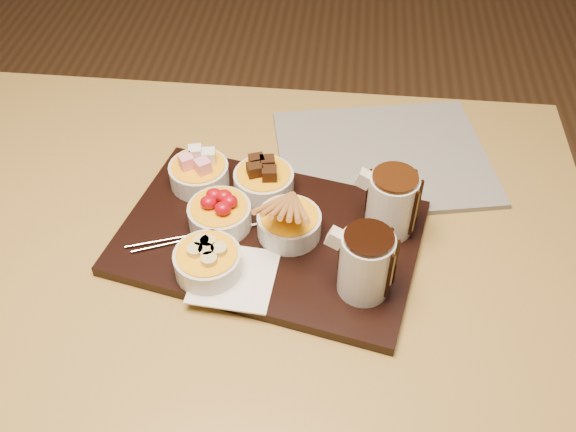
# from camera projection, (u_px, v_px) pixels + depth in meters

# --- Properties ---
(dining_table) EXTENTS (1.20, 0.80, 0.75)m
(dining_table) POSITION_uv_depth(u_px,v_px,m) (229.00, 266.00, 1.11)
(dining_table) COLOR #A5843D
(dining_table) RESTS_ON ground
(serving_board) EXTENTS (0.51, 0.39, 0.02)m
(serving_board) POSITION_uv_depth(u_px,v_px,m) (269.00, 237.00, 1.01)
(serving_board) COLOR black
(serving_board) RESTS_ON dining_table
(napkin) EXTENTS (0.13, 0.13, 0.00)m
(napkin) POSITION_uv_depth(u_px,v_px,m) (234.00, 277.00, 0.94)
(napkin) COLOR white
(napkin) RESTS_ON serving_board
(bowl_marshmallows) EXTENTS (0.10, 0.10, 0.04)m
(bowl_marshmallows) POSITION_uv_depth(u_px,v_px,m) (199.00, 175.00, 1.08)
(bowl_marshmallows) COLOR silver
(bowl_marshmallows) RESTS_ON serving_board
(bowl_cake) EXTENTS (0.10, 0.10, 0.04)m
(bowl_cake) POSITION_uv_depth(u_px,v_px,m) (264.00, 182.00, 1.06)
(bowl_cake) COLOR silver
(bowl_cake) RESTS_ON serving_board
(bowl_strawberries) EXTENTS (0.10, 0.10, 0.04)m
(bowl_strawberries) POSITION_uv_depth(u_px,v_px,m) (220.00, 216.00, 1.01)
(bowl_strawberries) COLOR silver
(bowl_strawberries) RESTS_ON serving_board
(bowl_biscotti) EXTENTS (0.10, 0.10, 0.04)m
(bowl_biscotti) POSITION_uv_depth(u_px,v_px,m) (289.00, 225.00, 1.00)
(bowl_biscotti) COLOR silver
(bowl_biscotti) RESTS_ON serving_board
(bowl_bananas) EXTENTS (0.10, 0.10, 0.04)m
(bowl_bananas) POSITION_uv_depth(u_px,v_px,m) (208.00, 263.00, 0.94)
(bowl_bananas) COLOR silver
(bowl_bananas) RESTS_ON serving_board
(pitcher_dark_chocolate) EXTENTS (0.09, 0.09, 0.10)m
(pitcher_dark_chocolate) POSITION_uv_depth(u_px,v_px,m) (366.00, 264.00, 0.90)
(pitcher_dark_chocolate) COLOR silver
(pitcher_dark_chocolate) RESTS_ON serving_board
(pitcher_milk_chocolate) EXTENTS (0.09, 0.09, 0.10)m
(pitcher_milk_chocolate) POSITION_uv_depth(u_px,v_px,m) (391.00, 204.00, 0.98)
(pitcher_milk_chocolate) COLOR silver
(pitcher_milk_chocolate) RESTS_ON serving_board
(fondue_skewers) EXTENTS (0.12, 0.25, 0.01)m
(fondue_skewers) POSITION_uv_depth(u_px,v_px,m) (209.00, 232.00, 1.01)
(fondue_skewers) COLOR silver
(fondue_skewers) RESTS_ON serving_board
(newspaper) EXTENTS (0.43, 0.37, 0.01)m
(newspaper) POSITION_uv_depth(u_px,v_px,m) (383.00, 157.00, 1.16)
(newspaper) COLOR beige
(newspaper) RESTS_ON dining_table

